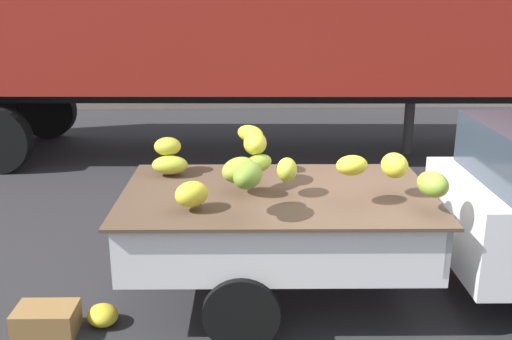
# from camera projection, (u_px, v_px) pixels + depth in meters

# --- Properties ---
(ground) EXTENTS (220.00, 220.00, 0.00)m
(ground) POSITION_uv_depth(u_px,v_px,m) (367.00, 307.00, 5.60)
(ground) COLOR #28282B
(curb_strip) EXTENTS (80.00, 0.80, 0.16)m
(curb_strip) POSITION_uv_depth(u_px,v_px,m) (283.00, 102.00, 15.29)
(curb_strip) COLOR gray
(curb_strip) RESTS_ON ground
(pickup_truck) EXTENTS (5.05, 1.90, 1.70)m
(pickup_truck) POSITION_uv_depth(u_px,v_px,m) (488.00, 211.00, 5.53)
(pickup_truck) COLOR white
(pickup_truck) RESTS_ON ground
(semi_trailer) EXTENTS (12.09, 3.03, 3.95)m
(semi_trailer) POSITION_uv_depth(u_px,v_px,m) (219.00, 9.00, 10.12)
(semi_trailer) COLOR maroon
(semi_trailer) RESTS_ON ground
(fallen_banana_bunch_near_tailgate) EXTENTS (0.39, 0.40, 0.18)m
(fallen_banana_bunch_near_tailgate) POSITION_uv_depth(u_px,v_px,m) (103.00, 315.00, 5.28)
(fallen_banana_bunch_near_tailgate) COLOR gold
(fallen_banana_bunch_near_tailgate) RESTS_ON ground
(produce_crate) EXTENTS (0.53, 0.37, 0.24)m
(produce_crate) POSITION_uv_depth(u_px,v_px,m) (46.00, 320.00, 5.14)
(produce_crate) COLOR olive
(produce_crate) RESTS_ON ground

